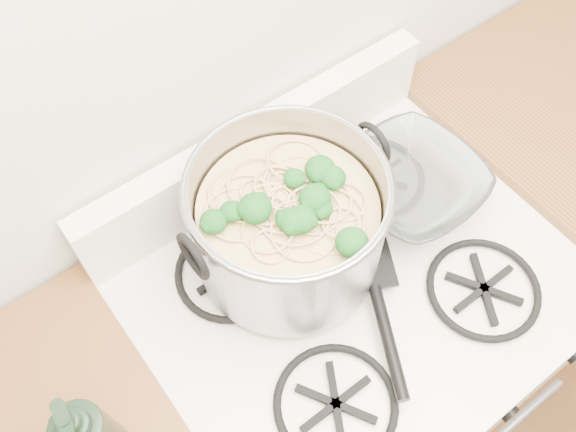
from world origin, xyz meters
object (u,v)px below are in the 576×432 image
at_px(stock_pot, 288,225).
at_px(spatula, 368,260).
at_px(gas_range, 340,369).
at_px(glass_bowl, 409,188).

bearing_deg(stock_pot, spatula, -44.42).
bearing_deg(gas_range, stock_pot, 121.10).
height_order(stock_pot, spatula, stock_pot).
bearing_deg(spatula, stock_pot, 163.49).
bearing_deg(spatula, gas_range, -128.35).
distance_m(spatula, glass_bowl, 0.18).
height_order(gas_range, stock_pot, stock_pot).
xyz_separation_m(gas_range, glass_bowl, (0.20, 0.08, 0.50)).
bearing_deg(gas_range, spatula, 23.74).
bearing_deg(glass_bowl, spatula, -157.31).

